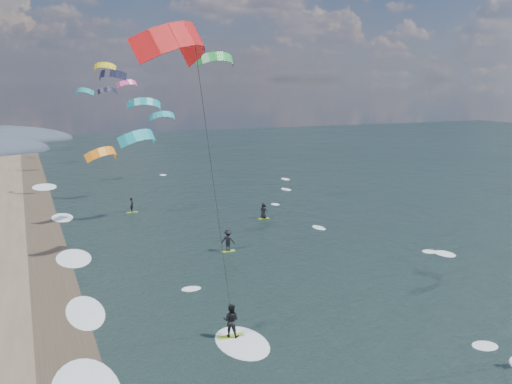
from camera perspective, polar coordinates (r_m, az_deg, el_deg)
name	(u,v)px	position (r m, az deg, el deg)	size (l,w,h in m)	color
wet_sand_strip	(67,354)	(30.84, -18.39, -15.11)	(3.00, 240.00, 0.00)	#382D23
kitesurfer_near_b	(210,149)	(23.37, -4.59, 4.26)	(7.03, 9.35, 15.88)	#8BBB21
far_kitesurfers	(223,225)	(49.95, -3.37, -3.36)	(12.50, 17.39, 1.76)	#8BBB21
bg_kite_field	(127,93)	(73.88, -12.80, 9.65)	(13.70, 69.98, 9.74)	black
shoreline_surf	(82,314)	(35.25, -17.02, -11.63)	(2.40, 79.40, 0.11)	white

